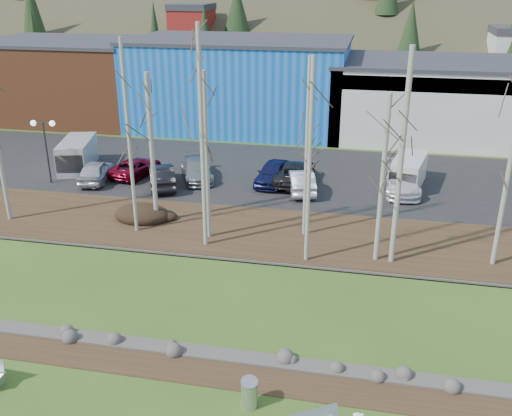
% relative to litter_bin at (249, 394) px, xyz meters
% --- Properties ---
extents(ground, '(200.00, 200.00, 0.00)m').
position_rel_litter_bin_xyz_m(ground, '(-3.18, -0.59, -0.49)').
color(ground, '#37571D').
rests_on(ground, ground).
extents(dirt_strip, '(80.00, 1.80, 0.03)m').
position_rel_litter_bin_xyz_m(dirt_strip, '(-3.18, 1.51, -0.48)').
color(dirt_strip, '#382616').
rests_on(dirt_strip, ground).
extents(near_bank_rocks, '(80.00, 0.80, 0.50)m').
position_rel_litter_bin_xyz_m(near_bank_rocks, '(-3.18, 2.51, -0.49)').
color(near_bank_rocks, '#47423D').
rests_on(near_bank_rocks, ground).
extents(river, '(80.00, 8.00, 0.90)m').
position_rel_litter_bin_xyz_m(river, '(-3.18, 6.61, -0.49)').
color(river, '#142332').
rests_on(river, ground).
extents(far_bank_rocks, '(80.00, 0.80, 0.46)m').
position_rel_litter_bin_xyz_m(far_bank_rocks, '(-3.18, 10.71, -0.49)').
color(far_bank_rocks, '#47423D').
rests_on(far_bank_rocks, ground).
extents(far_bank, '(80.00, 7.00, 0.15)m').
position_rel_litter_bin_xyz_m(far_bank, '(-3.18, 13.91, -0.42)').
color(far_bank, '#382616').
rests_on(far_bank, ground).
extents(parking_lot, '(80.00, 14.00, 0.14)m').
position_rel_litter_bin_xyz_m(parking_lot, '(-3.18, 24.41, -0.42)').
color(parking_lot, black).
rests_on(parking_lot, ground).
extents(building_brick, '(16.32, 12.24, 7.80)m').
position_rel_litter_bin_xyz_m(building_brick, '(-27.18, 38.41, 3.41)').
color(building_brick, brown).
rests_on(building_brick, ground).
extents(building_blue, '(20.40, 12.24, 8.30)m').
position_rel_litter_bin_xyz_m(building_blue, '(-9.18, 38.41, 3.66)').
color(building_blue, blue).
rests_on(building_blue, ground).
extents(building_white, '(18.36, 12.24, 6.80)m').
position_rel_litter_bin_xyz_m(building_white, '(8.82, 38.39, 2.92)').
color(building_white, silver).
rests_on(building_white, ground).
extents(litter_bin, '(0.75, 0.75, 0.98)m').
position_rel_litter_bin_xyz_m(litter_bin, '(0.00, 0.00, 0.00)').
color(litter_bin, '#B7BABC').
rests_on(litter_bin, ground).
extents(seagull, '(0.42, 0.19, 0.30)m').
position_rel_litter_bin_xyz_m(seagull, '(3.70, 0.09, -0.33)').
color(seagull, gold).
rests_on(seagull, ground).
extents(dirt_mound, '(3.39, 2.39, 0.66)m').
position_rel_litter_bin_xyz_m(dirt_mound, '(-9.70, 14.25, -0.01)').
color(dirt_mound, black).
rests_on(dirt_mound, far_bank).
extents(birch_1, '(0.20, 0.20, 10.72)m').
position_rel_litter_bin_xyz_m(birch_1, '(-9.38, 12.65, 5.02)').
color(birch_1, '#B7B2A5').
rests_on(birch_1, far_bank).
extents(birch_2, '(0.27, 0.27, 8.77)m').
position_rel_litter_bin_xyz_m(birch_2, '(-8.71, 14.09, 4.04)').
color(birch_2, '#B7B2A5').
rests_on(birch_2, far_bank).
extents(birch_3, '(0.23, 0.23, 11.59)m').
position_rel_litter_bin_xyz_m(birch_3, '(-4.98, 11.71, 5.45)').
color(birch_3, '#B7B2A5').
rests_on(birch_3, far_bank).
extents(birch_4, '(0.25, 0.25, 9.18)m').
position_rel_litter_bin_xyz_m(birch_4, '(-5.08, 12.70, 4.25)').
color(birch_4, '#B7B2A5').
rests_on(birch_4, far_bank).
extents(birch_5, '(0.20, 0.20, 9.87)m').
position_rel_litter_bin_xyz_m(birch_5, '(0.10, 14.11, 4.59)').
color(birch_5, '#B7B2A5').
rests_on(birch_5, far_bank).
extents(birch_6, '(0.20, 0.20, 10.28)m').
position_rel_litter_bin_xyz_m(birch_6, '(0.60, 10.97, 4.80)').
color(birch_6, '#B7B2A5').
rests_on(birch_6, far_bank).
extents(birch_7, '(0.27, 0.27, 10.75)m').
position_rel_litter_bin_xyz_m(birch_7, '(4.91, 11.69, 5.03)').
color(birch_7, '#B7B2A5').
rests_on(birch_7, far_bank).
extents(birch_8, '(0.24, 0.24, 8.59)m').
position_rel_litter_bin_xyz_m(birch_8, '(4.12, 11.75, 3.95)').
color(birch_8, '#B7B2A5').
rests_on(birch_8, far_bank).
extents(birch_9, '(0.24, 0.24, 10.26)m').
position_rel_litter_bin_xyz_m(birch_9, '(9.97, 12.46, 4.79)').
color(birch_9, '#B7B2A5').
rests_on(birch_9, far_bank).
extents(street_lamp, '(1.69, 0.57, 4.47)m').
position_rel_litter_bin_xyz_m(street_lamp, '(-18.51, 19.07, 3.17)').
color(street_lamp, '#262628').
rests_on(street_lamp, parking_lot).
extents(car_0, '(2.57, 4.66, 1.50)m').
position_rel_litter_bin_xyz_m(car_0, '(-15.48, 20.00, 0.40)').
color(car_0, silver).
rests_on(car_0, parking_lot).
extents(car_1, '(3.42, 4.98, 1.55)m').
position_rel_litter_bin_xyz_m(car_1, '(-10.52, 19.91, 0.43)').
color(car_1, black).
rests_on(car_1, parking_lot).
extents(car_2, '(2.98, 4.92, 1.28)m').
position_rel_litter_bin_xyz_m(car_2, '(-13.21, 21.75, 0.29)').
color(car_2, maroon).
rests_on(car_2, parking_lot).
extents(car_3, '(3.77, 5.23, 1.41)m').
position_rel_litter_bin_xyz_m(car_3, '(-8.63, 21.91, 0.35)').
color(car_3, gray).
rests_on(car_3, parking_lot).
extents(car_4, '(2.25, 4.68, 1.54)m').
position_rel_litter_bin_xyz_m(car_4, '(-3.13, 22.09, 0.42)').
color(car_4, '#141744').
rests_on(car_4, parking_lot).
extents(car_5, '(2.64, 4.79, 1.50)m').
position_rel_litter_bin_xyz_m(car_5, '(-0.98, 20.91, 0.40)').
color(car_5, silver).
rests_on(car_5, parking_lot).
extents(car_6, '(2.65, 5.58, 1.54)m').
position_rel_litter_bin_xyz_m(car_6, '(-1.64, 22.51, 0.42)').
color(car_6, black).
rests_on(car_6, parking_lot).
extents(car_7, '(2.48, 5.59, 1.60)m').
position_rel_litter_bin_xyz_m(car_7, '(5.69, 22.33, 0.45)').
color(car_7, white).
rests_on(car_7, parking_lot).
extents(van_white, '(2.82, 4.89, 2.01)m').
position_rel_litter_bin_xyz_m(van_white, '(6.09, 23.28, 0.65)').
color(van_white, white).
rests_on(van_white, parking_lot).
extents(van_grey, '(3.28, 5.31, 2.16)m').
position_rel_litter_bin_xyz_m(van_grey, '(-18.12, 22.30, 0.73)').
color(van_grey, silver).
rests_on(van_grey, parking_lot).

